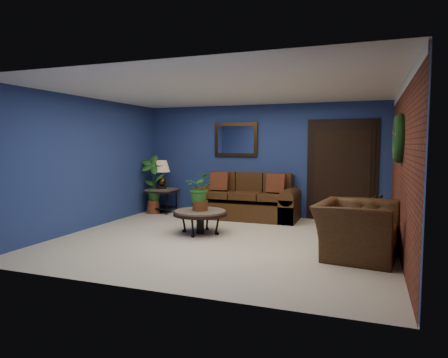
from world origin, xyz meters
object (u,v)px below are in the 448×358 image
(end_table, at_px, (162,194))
(side_chair, at_px, (258,197))
(sofa, at_px, (248,203))
(armchair, at_px, (357,230))
(coffee_table, at_px, (200,214))
(table_lamp, at_px, (162,171))

(end_table, bearing_deg, side_chair, 1.50)
(sofa, bearing_deg, armchair, -45.58)
(coffee_table, relative_size, end_table, 1.57)
(sofa, relative_size, table_lamp, 3.42)
(sofa, xyz_separation_m, table_lamp, (-2.11, -0.03, 0.66))
(coffee_table, xyz_separation_m, armchair, (2.71, -0.61, 0.03))
(coffee_table, xyz_separation_m, table_lamp, (-1.74, 1.74, 0.62))
(sofa, height_order, armchair, sofa)
(armchair, bearing_deg, table_lamp, 70.40)
(end_table, height_order, side_chair, side_chair)
(end_table, distance_m, side_chair, 2.34)
(coffee_table, distance_m, end_table, 2.46)
(end_table, relative_size, table_lamp, 0.97)
(sofa, xyz_separation_m, end_table, (-2.11, -0.03, 0.11))
(armchair, bearing_deg, end_table, 70.40)
(side_chair, xyz_separation_m, armchair, (2.11, -2.41, -0.08))
(end_table, relative_size, armchair, 0.51)
(side_chair, bearing_deg, end_table, 169.21)
(coffee_table, distance_m, table_lamp, 2.54)
(sofa, bearing_deg, table_lamp, -179.11)
(sofa, distance_m, side_chair, 0.27)
(side_chair, bearing_deg, sofa, 174.98)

